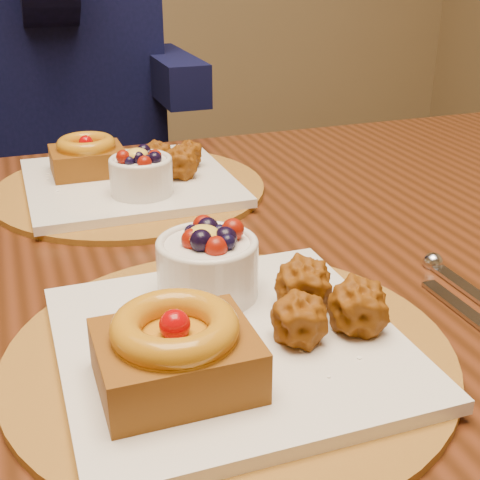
% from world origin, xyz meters
% --- Properties ---
extents(dining_table, '(1.60, 0.90, 0.76)m').
position_xyz_m(dining_table, '(0.05, -0.01, 0.68)').
color(dining_table, '#351809').
rests_on(dining_table, ground).
extents(place_setting_near, '(0.38, 0.38, 0.09)m').
position_xyz_m(place_setting_near, '(0.04, -0.23, 0.78)').
color(place_setting_near, brown).
rests_on(place_setting_near, dining_table).
extents(place_setting_far, '(0.38, 0.38, 0.08)m').
position_xyz_m(place_setting_far, '(0.04, 0.20, 0.78)').
color(place_setting_far, brown).
rests_on(place_setting_far, dining_table).
extents(chair_far, '(0.60, 0.60, 0.94)m').
position_xyz_m(chair_far, '(0.02, 0.73, 0.52)').
color(chair_far, black).
rests_on(chair_far, ground).
extents(diner, '(0.55, 0.52, 0.90)m').
position_xyz_m(diner, '(0.00, 0.82, 0.96)').
color(diner, black).
rests_on(diner, ground).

